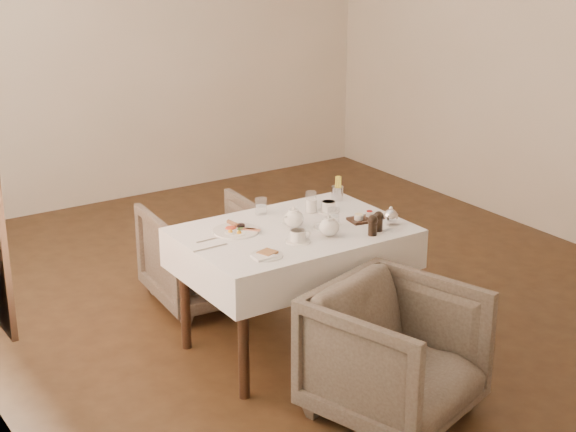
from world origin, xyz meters
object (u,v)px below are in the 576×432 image
Objects in this scene: armchair_near at (395,354)px; table at (293,248)px; armchair_far at (205,254)px; breakfast_plate at (236,230)px; teapot_centre at (294,217)px.

table is at bearing 74.29° from armchair_near.
breakfast_plate is at bearing 80.48° from armchair_far.
table reaches higher than armchair_far.
table is 0.18m from teapot_centre.
armchair_far is at bearing 77.38° from armchair_near.
breakfast_plate is (-0.32, 1.06, 0.41)m from armchair_near.
armchair_far is 0.87m from breakfast_plate.
teapot_centre is at bearing -4.99° from breakfast_plate.
armchair_far is 4.55× the size of teapot_centre.
teapot_centre is (0.01, 0.01, 0.18)m from table.
breakfast_plate is (-0.30, 0.15, 0.13)m from table.
armchair_far is (-0.12, 0.87, -0.31)m from table.
teapot_centre reaches higher than armchair_near.
teapot_centre reaches higher than table.
teapot_centre is (0.31, -0.13, 0.06)m from breakfast_plate.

